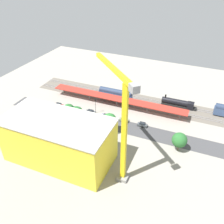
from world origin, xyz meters
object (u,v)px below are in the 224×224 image
Objects in this scene: platform_canopy_near at (117,99)px; tower_crane at (122,122)px; parked_car_1 at (124,120)px; parked_car_3 at (91,112)px; locomotive at (179,103)px; street_tree_2 at (109,120)px; street_tree_3 at (106,122)px; parked_car_4 at (75,109)px; street_tree_1 at (69,110)px; parked_car_0 at (142,125)px; box_truck_0 at (88,131)px; street_tree_4 at (179,140)px; parked_car_5 at (59,105)px; box_truck_1 at (72,128)px; traffic_light at (95,104)px; freight_coach_far at (115,94)px; construction_building at (59,141)px; street_tree_0 at (77,113)px; parked_car_2 at (106,116)px.

tower_crane reaches higher than platform_canopy_near.
parked_car_1 is 0.94× the size of parked_car_3.
street_tree_2 is (22.64, 31.84, 4.10)m from locomotive.
street_tree_3 is at bearing 142.05° from parked_car_3.
street_tree_1 reaches higher than parked_car_4.
parked_car_0 is 0.58× the size of street_tree_3.
box_truck_0 is at bearing 136.45° from parked_car_4.
tower_crane is 30.26m from street_tree_4.
parked_car_5 is (25.76, 11.92, -3.26)m from platform_canopy_near.
street_tree_4 reaches higher than parked_car_1.
street_tree_3 is (-20.37, 8.99, 4.25)m from parked_car_4.
parked_car_4 is 0.12× the size of tower_crane.
street_tree_4 is at bearing -127.90° from tower_crane.
tower_crane reaches higher than box_truck_1.
box_truck_0 is (2.23, 25.48, -2.46)m from platform_canopy_near.
street_tree_2 reaches higher than traffic_light.
platform_canopy_near is 4.03× the size of locomotive.
locomotive is 0.96× the size of freight_coach_far.
parked_car_1 is 23.05m from box_truck_1.
street_tree_0 is (6.00, -21.53, -3.22)m from construction_building.
box_truck_1 is at bearing -27.30° from tower_crane.
parked_car_0 is 19.55m from street_tree_4.
street_tree_0 is at bearing 77.31° from parked_car_3.
platform_canopy_near is 39.01m from street_tree_4.
street_tree_1 is (31.56, 7.88, 4.21)m from parked_car_0.
street_tree_3 is at bearing -140.69° from box_truck_0.
street_tree_4 reaches higher than parked_car_3.
street_tree_1 is at bearing -5.04° from street_tree_3.
freight_coach_far is 1.94× the size of street_tree_2.
platform_canopy_near is 27.73m from box_truck_1.
box_truck_1 is at bearing 129.59° from street_tree_1.
locomotive is 58.46m from parked_car_5.
street_tree_4 is at bearing 178.62° from street_tree_1.
parked_car_2 is 8.10m from parked_car_3.
platform_canopy_near is at bearing -80.04° from street_tree_3.
street_tree_3 is at bearing 66.56° from parked_car_1.
street_tree_0 is (28.50, -20.22, -16.76)m from tower_crane.
street_tree_1 is (10.47, -22.34, -3.04)m from construction_building.
parked_car_1 is 15.07m from traffic_light.
street_tree_4 is (-37.95, -21.17, -3.27)m from construction_building.
street_tree_4 is (-50.10, 8.51, 4.06)m from parked_car_4.
box_truck_0 reaches higher than parked_car_3.
box_truck_0 is 0.97× the size of box_truck_1.
locomotive is 49.58m from street_tree_0.
freight_coach_far is (30.84, 6.23, 1.34)m from locomotive.
construction_building is 22.58m from street_tree_0.
street_tree_2 is at bearing -56.99° from tower_crane.
street_tree_3 is (12.87, 9.53, 4.18)m from parked_car_0.
traffic_light is at bearing -87.29° from construction_building.
freight_coach_far is at bearing -81.83° from parked_car_2.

